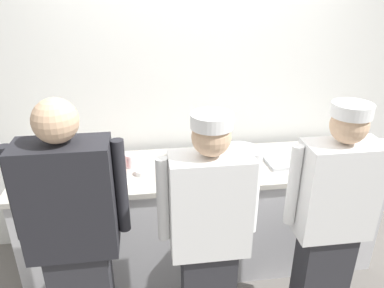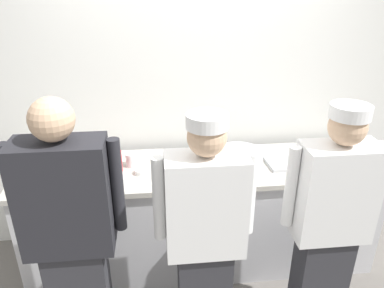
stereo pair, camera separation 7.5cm
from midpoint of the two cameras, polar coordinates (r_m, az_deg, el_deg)
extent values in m
cube|color=white|center=(3.12, 1.29, 8.37)|extent=(4.45, 0.10, 2.79)
cube|color=silver|center=(3.11, 2.26, -11.31)|extent=(2.78, 0.65, 0.88)
cube|color=#B7B2A8|center=(2.86, 2.41, -3.79)|extent=(2.84, 0.70, 0.04)
cube|color=#232328|center=(2.10, -18.27, -7.97)|extent=(0.49, 0.24, 0.67)
cylinder|color=#232328|center=(2.20, -25.39, -6.71)|extent=(0.07, 0.07, 0.57)
cylinder|color=#232328|center=(2.07, -10.56, -6.44)|extent=(0.07, 0.07, 0.57)
sphere|color=tan|center=(1.91, -20.04, 3.63)|extent=(0.23, 0.23, 0.23)
cube|color=white|center=(2.09, 3.19, -9.51)|extent=(0.45, 0.24, 0.62)
cylinder|color=white|center=(2.09, -4.18, -8.61)|extent=(0.07, 0.07, 0.52)
cylinder|color=white|center=(2.16, 9.99, -7.70)|extent=(0.07, 0.07, 0.52)
sphere|color=tan|center=(1.89, 3.48, 1.09)|extent=(0.21, 0.21, 0.21)
cylinder|color=white|center=(1.86, 3.55, 3.63)|extent=(0.22, 0.22, 0.07)
cube|color=#2D2D33|center=(2.78, 19.90, -19.51)|extent=(0.33, 0.20, 0.78)
cube|color=white|center=(2.37, 22.31, -7.04)|extent=(0.46, 0.24, 0.62)
cylinder|color=white|center=(2.27, 16.07, -6.49)|extent=(0.07, 0.07, 0.53)
cylinder|color=white|center=(2.51, 27.34, -5.34)|extent=(0.07, 0.07, 0.53)
sphere|color=tan|center=(2.19, 24.04, 2.43)|extent=(0.21, 0.21, 0.21)
cylinder|color=white|center=(2.16, 24.44, 4.64)|extent=(0.22, 0.22, 0.07)
cylinder|color=white|center=(2.89, -18.55, -4.32)|extent=(0.23, 0.23, 0.01)
cylinder|color=white|center=(2.88, -18.59, -4.11)|extent=(0.23, 0.23, 0.01)
cylinder|color=white|center=(2.87, -18.62, -3.90)|extent=(0.23, 0.23, 0.01)
cylinder|color=white|center=(2.87, -18.65, -3.69)|extent=(0.23, 0.23, 0.01)
cylinder|color=#B7BABF|center=(2.83, 8.12, -2.36)|extent=(0.36, 0.36, 0.14)
cube|color=#B7BABF|center=(3.03, 16.58, -2.53)|extent=(0.49, 0.31, 0.02)
cylinder|color=#E5E066|center=(2.96, -21.47, -2.44)|extent=(0.06, 0.06, 0.16)
cone|color=#E5E066|center=(2.92, -21.75, -0.76)|extent=(0.05, 0.05, 0.04)
cylinder|color=red|center=(2.79, -10.69, -2.63)|extent=(0.06, 0.06, 0.17)
cone|color=red|center=(2.74, -10.86, -0.73)|extent=(0.05, 0.05, 0.04)
cylinder|color=white|center=(3.12, 24.10, -2.76)|extent=(0.09, 0.09, 0.04)
cylinder|color=#5B932D|center=(3.12, 24.13, -2.57)|extent=(0.08, 0.08, 0.01)
cylinder|color=white|center=(2.98, -2.21, -1.62)|extent=(0.10, 0.10, 0.05)
cylinder|color=#5B932D|center=(2.98, -2.21, -1.32)|extent=(0.09, 0.09, 0.01)
cylinder|color=white|center=(2.67, -10.32, -5.38)|extent=(0.11, 0.11, 0.05)
cylinder|color=orange|center=(2.66, -10.35, -5.03)|extent=(0.09, 0.09, 0.01)
cylinder|color=white|center=(2.75, -7.22, -4.31)|extent=(0.09, 0.09, 0.04)
cylinder|color=red|center=(2.75, -7.23, -4.10)|extent=(0.07, 0.07, 0.01)
cylinder|color=white|center=(2.86, -8.69, -2.45)|extent=(0.09, 0.09, 0.10)
camera|label=1|loc=(0.04, -89.23, 0.35)|focal=34.15mm
camera|label=2|loc=(0.04, 90.77, -0.35)|focal=34.15mm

